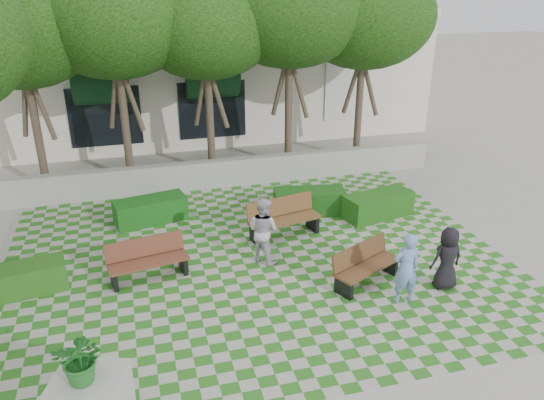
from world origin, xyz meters
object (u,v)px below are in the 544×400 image
object	(u,v)px
planter_front	(88,396)
bench_west	(148,260)
bench_mid	(283,219)
hedge_west	(22,279)
person_dark	(447,258)
person_blue	(406,268)
person_white	(263,230)
hedge_midright	(309,202)
hedge_east	(378,205)
bench_east	(365,265)
hedge_midleft	(151,210)

from	to	relation	value
planter_front	bench_west	bearing A→B (deg)	75.89
bench_mid	hedge_west	size ratio (longest dim) A/B	1.11
planter_front	person_dark	size ratio (longest dim) A/B	1.25
person_blue	planter_front	bearing A→B (deg)	19.07
hedge_west	person_blue	xyz separation A→B (m)	(7.92, -2.57, 0.49)
hedge_west	person_white	bearing A→B (deg)	-0.66
person_blue	person_white	distance (m)	3.50
bench_mid	hedge_midright	xyz separation A→B (m)	(1.15, 1.18, -0.14)
bench_mid	hedge_east	bearing A→B (deg)	-4.14
hedge_west	person_blue	size ratio (longest dim) A/B	1.13
bench_east	planter_front	xyz separation A→B (m)	(-5.83, -2.86, 0.31)
bench_west	bench_mid	bearing A→B (deg)	8.39
bench_west	hedge_east	distance (m)	6.80
person_white	planter_front	bearing A→B (deg)	99.70
person_blue	person_dark	distance (m)	1.20
hedge_east	hedge_midleft	xyz separation A→B (m)	(-6.35, 1.41, -0.01)
person_blue	person_dark	size ratio (longest dim) A/B	1.11
person_blue	person_white	bearing A→B (deg)	-43.66
hedge_midleft	person_blue	bearing A→B (deg)	-47.95
hedge_west	hedge_midleft	bearing A→B (deg)	44.71
person_dark	planter_front	bearing A→B (deg)	15.65
bench_mid	person_dark	bearing A→B (deg)	-63.19
hedge_west	person_white	distance (m)	5.50
bench_west	hedge_midright	size ratio (longest dim) A/B	0.92
bench_mid	person_blue	xyz separation A→B (m)	(1.59, -3.67, 0.32)
bench_west	hedge_midleft	distance (m)	3.06
bench_east	person_dark	world-z (taller)	person_dark
hedge_east	hedge_midleft	size ratio (longest dim) A/B	1.02
planter_front	person_blue	bearing A→B (deg)	17.09
bench_east	hedge_midright	distance (m)	3.93
hedge_midright	person_white	xyz separation A→B (m)	(-2.01, -2.35, 0.47)
bench_mid	hedge_midleft	world-z (taller)	bench_mid
person_blue	hedge_midleft	bearing A→B (deg)	-45.97
hedge_midright	hedge_west	xyz separation A→B (m)	(-7.48, -2.28, -0.04)
bench_west	hedge_midright	distance (m)	5.34
planter_front	person_white	xyz separation A→B (m)	(3.87, 4.45, 0.09)
hedge_midright	bench_west	bearing A→B (deg)	-153.28
hedge_midright	person_dark	world-z (taller)	person_dark
person_dark	bench_mid	bearing A→B (deg)	-51.84
hedge_midright	hedge_midleft	bearing A→B (deg)	171.83
hedge_midright	planter_front	bearing A→B (deg)	-130.86
bench_mid	person_dark	distance (m)	4.39
hedge_midright	hedge_west	bearing A→B (deg)	-163.03
hedge_west	person_dark	distance (m)	9.39
bench_mid	planter_front	world-z (taller)	planter_front
hedge_midright	person_white	world-z (taller)	person_white
bench_east	hedge_west	bearing A→B (deg)	142.57
hedge_midleft	hedge_east	bearing A→B (deg)	-12.55
hedge_east	person_blue	bearing A→B (deg)	-108.80
bench_west	person_blue	distance (m)	5.77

